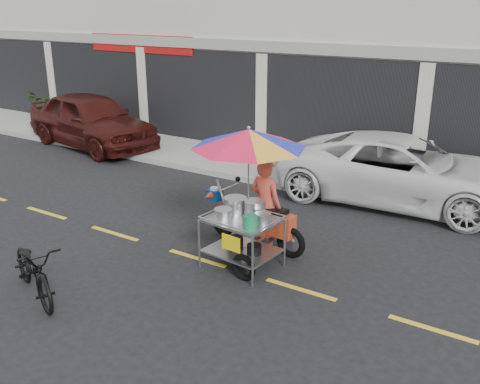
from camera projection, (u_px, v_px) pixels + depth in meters
The scene contains 9 objects.
ground at pixel (301, 290), 8.31m from camera, with size 90.00×90.00×0.00m, color black.
sidewalk at pixel (404, 188), 12.66m from camera, with size 45.00×3.00×0.15m, color gray.
centerline at pixel (301, 289), 8.31m from camera, with size 42.00×0.10×0.01m, color gold.
maroon_sedan at pixel (91, 120), 16.40m from camera, with size 1.96×4.88×1.66m, color #37100D.
white_pickup at pixel (401, 170), 11.75m from camera, with size 2.46×5.32×1.48m, color white.
plant_tall at pixel (40, 105), 19.63m from camera, with size 0.98×0.85×1.08m, color #1C420B.
plant_short at pixel (74, 115), 18.25m from camera, with size 0.52×0.52×0.92m, color #1C420B.
near_bicycle at pixel (34, 270), 7.97m from camera, with size 0.60×1.72×0.91m, color black.
food_vendor_rig at pixel (253, 176), 8.80m from camera, with size 2.40×2.07×2.42m.
Camera 1 is at (3.14, -6.69, 4.20)m, focal length 40.00 mm.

